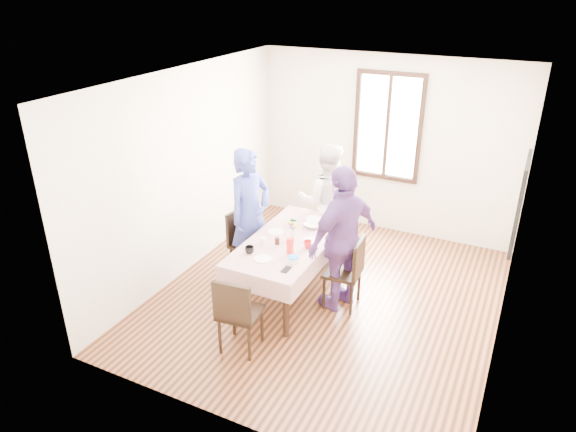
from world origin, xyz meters
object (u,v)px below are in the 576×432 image
Objects in this scene: chair_left at (249,245)px; person_far at (327,200)px; person_left at (249,215)px; chair_far at (326,224)px; dining_table at (290,267)px; chair_right at (343,272)px; chair_near at (240,312)px; person_right at (343,239)px.

chair_left is 1.27m from person_far.
chair_far is at bearing -15.01° from person_left.
person_left is at bearing 97.94° from chair_left.
chair_far is (0.68, 1.03, 0.00)m from chair_left.
chair_left is 1.00× the size of chair_far.
person_left is 1.07× the size of person_far.
dining_table is 0.85m from person_left.
person_left is at bearing 81.96° from chair_right.
chair_far reaches higher than dining_table.
chair_far is at bearing 154.64° from chair_left.
person_right is at bearing 56.16° from chair_near.
chair_left is at bearing 110.54° from chair_near.
dining_table is at bearing 80.47° from chair_far.
chair_right is 1.00× the size of chair_near.
person_far is 0.92× the size of person_right.
chair_left is 1.00× the size of chair_right.
chair_right is 1.36m from person_far.
chair_left is at bearing 33.68° from person_far.
dining_table is at bearing 91.18° from chair_right.
chair_near is at bearing 80.47° from chair_far.
dining_table is 0.70m from chair_left.
chair_near is 1.48m from person_right.
person_right is (0.66, 1.25, 0.44)m from chair_near.
person_left is 1.33m from person_right.
person_far is (0.00, -0.02, 0.38)m from chair_far.
person_right is (-0.02, 0.00, 0.44)m from chair_right.
person_right reaches higher than chair_far.
chair_near is (0.00, -1.20, 0.08)m from dining_table.
person_right is at bearing 86.60° from chair_right.
chair_far is 0.55× the size of person_far.
chair_right is 1.33m from chair_far.
chair_left is at bearing 82.02° from chair_right.
person_right is (0.66, 0.05, 0.52)m from dining_table.
chair_far is 1.00× the size of chair_near.
person_right reaches higher than chair_left.
chair_near is 2.40m from person_far.
chair_far is 1.30m from person_left.
chair_right is at bearing 111.20° from chair_far.
chair_left is (-0.68, 0.16, 0.08)m from dining_table.
dining_table is 0.69m from chair_right.
person_left is (-0.66, 0.16, 0.51)m from dining_table.
chair_far is at bearing -112.45° from person_far.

